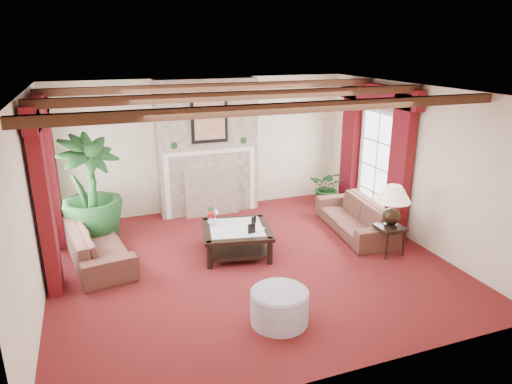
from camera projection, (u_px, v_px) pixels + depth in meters
name	position (u px, v px, depth m)	size (l,w,h in m)	color
floor	(250.00, 263.00, 7.28)	(6.00, 6.00, 0.00)	#4D0D14
ceiling	(249.00, 91.00, 6.44)	(6.00, 6.00, 0.00)	white
back_wall	(205.00, 145.00, 9.31)	(6.00, 0.02, 2.70)	beige
left_wall	(31.00, 206.00, 5.88)	(0.02, 5.50, 2.70)	beige
right_wall	(414.00, 165.00, 7.84)	(0.02, 5.50, 2.70)	beige
ceiling_beams	(249.00, 95.00, 6.46)	(6.00, 3.00, 0.12)	#3C2013
fireplace	(205.00, 78.00, 8.71)	(2.00, 0.52, 2.70)	tan
french_door_left	(31.00, 132.00, 6.53)	(0.10, 1.10, 2.16)	white
french_door_right	(382.00, 111.00, 8.48)	(0.10, 1.10, 2.16)	white
curtains_left	(35.00, 102.00, 6.44)	(0.20, 2.40, 2.55)	#4B0A15
curtains_right	(379.00, 89.00, 8.31)	(0.20, 2.40, 2.55)	#4B0A15
sofa_left	(97.00, 238.00, 7.25)	(0.90, 2.09, 0.79)	#390F19
sofa_right	(355.00, 212.00, 8.37)	(0.81, 2.05, 0.78)	#390F19
potted_palm	(93.00, 213.00, 7.92)	(1.92, 2.17, 1.06)	black
small_plant	(328.00, 191.00, 9.76)	(1.09, 1.09, 0.63)	black
coffee_table	(236.00, 240.00, 7.57)	(1.10, 1.10, 0.45)	black
side_table	(389.00, 240.00, 7.54)	(0.42, 0.42, 0.49)	black
ottoman	(279.00, 307.00, 5.69)	(0.73, 0.73, 0.42)	#A49DB2
table_lamp	(392.00, 206.00, 7.35)	(0.56, 0.56, 0.72)	black
flower_vase	(213.00, 220.00, 7.58)	(0.21, 0.22, 0.18)	silver
book	(252.00, 223.00, 7.34)	(0.18, 0.13, 0.28)	black
photo_frame_a	(252.00, 229.00, 7.24)	(0.13, 0.02, 0.17)	black
photo_frame_b	(254.00, 220.00, 7.64)	(0.10, 0.02, 0.13)	black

